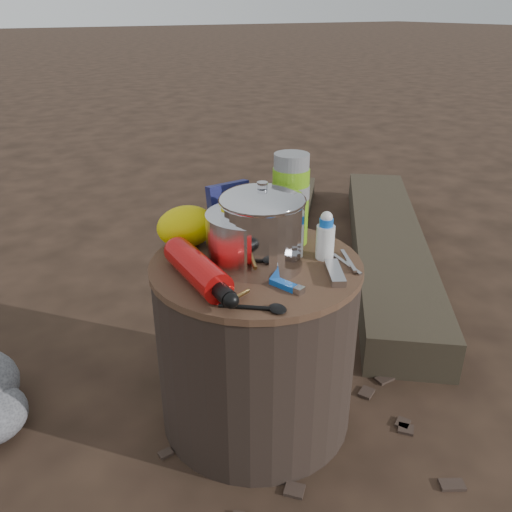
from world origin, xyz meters
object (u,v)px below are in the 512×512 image
log_main (387,245)px  camping_pot (262,227)px  stump (256,343)px  travel_mug (273,212)px  thermos (290,200)px  fuel_bottle (197,269)px

log_main → camping_pot: (-0.98, -0.55, 0.49)m
stump → travel_mug: bearing=45.3°
thermos → travel_mug: 0.09m
thermos → travel_mug: size_ratio=2.01×
thermos → travel_mug: (-0.00, 0.07, -0.06)m
stump → thermos: 0.38m
log_main → fuel_bottle: 1.34m
fuel_bottle → travel_mug: (0.30, 0.16, 0.02)m
camping_pot → thermos: 0.15m
stump → camping_pot: camping_pot is taller
camping_pot → travel_mug: size_ratio=1.69×
fuel_bottle → thermos: bearing=16.1°
thermos → travel_mug: bearing=91.8°
stump → camping_pot: size_ratio=2.62×
stump → travel_mug: size_ratio=4.42×
stump → log_main: bearing=28.5°
log_main → camping_pot: size_ratio=8.73×
camping_pot → fuel_bottle: size_ratio=0.68×
thermos → fuel_bottle: bearing=-164.4°
log_main → travel_mug: 1.04m
fuel_bottle → stump: bearing=8.4°
log_main → travel_mug: (-0.85, -0.40, 0.45)m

